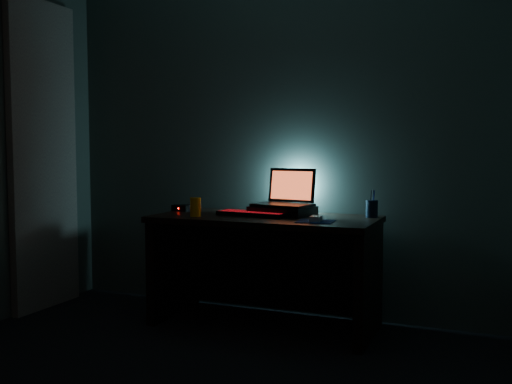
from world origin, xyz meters
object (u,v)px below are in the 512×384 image
at_px(keyboard, 252,214).
at_px(juice_glass, 195,207).
at_px(laptop, 286,197).
at_px(router, 183,208).
at_px(pen_cup, 372,209).
at_px(mouse, 316,218).

xyz_separation_m(keyboard, juice_glass, (-0.34, -0.17, 0.05)).
relative_size(laptop, router, 2.77).
bearing_deg(router, laptop, 15.32).
bearing_deg(juice_glass, keyboard, 26.08).
distance_m(keyboard, pen_cup, 0.80).
xyz_separation_m(keyboard, mouse, (0.49, -0.14, 0.01)).
relative_size(pen_cup, router, 0.75).
height_order(laptop, router, laptop).
bearing_deg(laptop, pen_cup, 13.74).
bearing_deg(juice_glass, mouse, 1.87).
height_order(mouse, router, router).
height_order(mouse, juice_glass, juice_glass).
bearing_deg(laptop, mouse, -36.66).
height_order(juice_glass, router, juice_glass).
xyz_separation_m(keyboard, pen_cup, (0.76, 0.23, 0.04)).
relative_size(mouse, juice_glass, 0.84).
bearing_deg(keyboard, pen_cup, 23.36).
bearing_deg(router, pen_cup, 14.41).
height_order(laptop, juice_glass, laptop).
height_order(keyboard, pen_cup, pen_cup).
distance_m(pen_cup, router, 1.37).
relative_size(juice_glass, router, 0.84).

